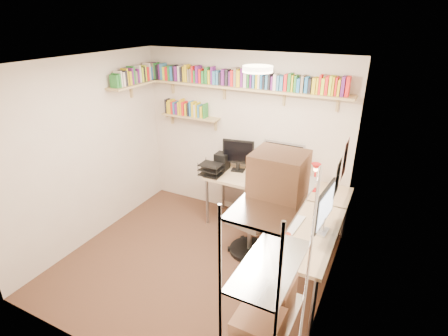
{
  "coord_description": "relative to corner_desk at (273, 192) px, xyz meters",
  "views": [
    {
      "loc": [
        1.97,
        -3.07,
        2.95
      ],
      "look_at": [
        0.16,
        0.55,
        1.16
      ],
      "focal_mm": 28.0,
      "sensor_mm": 36.0,
      "label": 1
    }
  ],
  "objects": [
    {
      "name": "room_shell",
      "position": [
        -0.69,
        -0.92,
        0.77
      ],
      "size": [
        3.24,
        3.04,
        2.52
      ],
      "color": "beige",
      "rests_on": "ground"
    },
    {
      "name": "corner_desk",
      "position": [
        0.0,
        0.0,
        0.0
      ],
      "size": [
        2.09,
        2.0,
        1.36
      ],
      "color": "#D0B487",
      "rests_on": "ground"
    },
    {
      "name": "wall_shelves",
      "position": [
        -1.12,
        0.37,
        1.26
      ],
      "size": [
        3.12,
        1.09,
        0.8
      ],
      "color": "tan",
      "rests_on": "ground"
    },
    {
      "name": "office_chair",
      "position": [
        -0.15,
        -0.31,
        -0.32
      ],
      "size": [
        0.57,
        0.58,
        1.07
      ],
      "rotation": [
        0.0,
        0.0,
        -0.19
      ],
      "color": "black",
      "rests_on": "ground"
    },
    {
      "name": "ground",
      "position": [
        -0.7,
        -0.92,
        -0.78
      ],
      "size": [
        3.2,
        3.2,
        0.0
      ],
      "primitive_type": "plane",
      "color": "#3F271B",
      "rests_on": "ground"
    },
    {
      "name": "wire_rack",
      "position": [
        0.66,
        -2.01,
        0.43
      ],
      "size": [
        0.43,
        0.85,
        2.13
      ],
      "rotation": [
        0.0,
        0.0,
        -0.02
      ],
      "color": "silver",
      "rests_on": "ground"
    }
  ]
}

